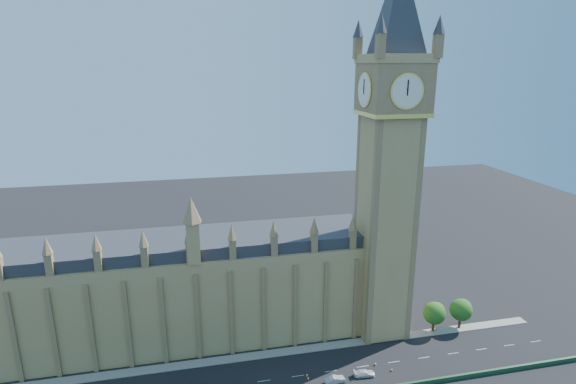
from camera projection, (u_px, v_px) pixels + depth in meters
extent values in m
plane|color=black|center=(247.00, 383.00, 101.68)|extent=(400.00, 400.00, 0.00)
cube|color=#A68950|center=(136.00, 298.00, 113.88)|extent=(120.00, 20.00, 25.00)
cube|color=#2D3035|center=(131.00, 247.00, 110.11)|extent=(120.00, 18.00, 3.00)
cube|color=#A68950|center=(385.00, 230.00, 114.83)|extent=(12.00, 12.00, 58.00)
cube|color=olive|center=(393.00, 90.00, 105.39)|extent=(14.00, 14.00, 12.00)
cylinder|color=silver|center=(407.00, 91.00, 98.66)|extent=(7.20, 0.30, 7.20)
cube|color=#A68950|center=(395.00, 59.00, 103.50)|extent=(14.50, 14.50, 2.00)
cube|color=gray|center=(242.00, 358.00, 110.60)|extent=(160.00, 3.00, 0.16)
cylinder|color=#382619|center=(433.00, 325.00, 121.22)|extent=(0.70, 0.70, 4.00)
sphere|color=#174913|center=(434.00, 313.00, 120.27)|extent=(6.00, 6.00, 6.00)
sphere|color=#174913|center=(437.00, 310.00, 120.56)|extent=(4.38, 4.38, 4.38)
cylinder|color=#382619|center=(460.00, 321.00, 122.86)|extent=(0.70, 0.70, 4.00)
sphere|color=#174913|center=(461.00, 310.00, 121.91)|extent=(6.00, 6.00, 6.00)
sphere|color=#174913|center=(463.00, 307.00, 122.20)|extent=(4.38, 4.38, 4.38)
imported|color=#A2A5A9|center=(335.00, 380.00, 101.72)|extent=(4.95, 2.19, 1.58)
imported|color=silver|center=(364.00, 373.00, 103.93)|extent=(5.17, 2.45, 1.46)
cube|color=black|center=(307.00, 376.00, 103.92)|extent=(0.45, 0.45, 0.04)
cone|color=orange|center=(307.00, 375.00, 103.82)|extent=(0.49, 0.49, 0.73)
cylinder|color=white|center=(307.00, 375.00, 103.80)|extent=(0.35, 0.35, 0.12)
cube|color=black|center=(308.00, 380.00, 102.83)|extent=(0.52, 0.52, 0.04)
cone|color=#E8590C|center=(308.00, 378.00, 102.74)|extent=(0.58, 0.58, 0.74)
cylinder|color=white|center=(308.00, 378.00, 102.71)|extent=(0.36, 0.36, 0.13)
cube|color=black|center=(392.00, 371.00, 105.80)|extent=(0.46, 0.46, 0.04)
cone|color=red|center=(392.00, 370.00, 105.71)|extent=(0.51, 0.51, 0.68)
cylinder|color=white|center=(392.00, 369.00, 105.68)|extent=(0.33, 0.33, 0.12)
cube|color=black|center=(375.00, 365.00, 107.82)|extent=(0.54, 0.54, 0.04)
cone|color=#EB460C|center=(375.00, 364.00, 107.72)|extent=(0.59, 0.59, 0.78)
cylinder|color=white|center=(375.00, 364.00, 107.69)|extent=(0.38, 0.38, 0.13)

